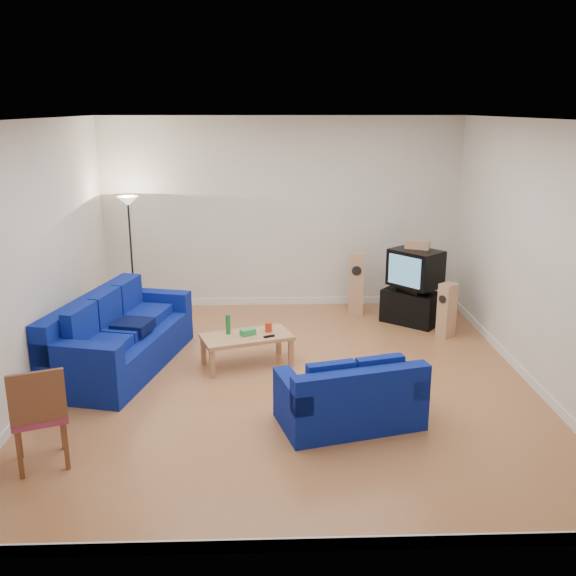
{
  "coord_description": "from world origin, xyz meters",
  "views": [
    {
      "loc": [
        -0.28,
        -7.48,
        3.33
      ],
      "look_at": [
        0.0,
        0.4,
        1.1
      ],
      "focal_mm": 40.0,
      "sensor_mm": 36.0,
      "label": 1
    }
  ],
  "objects_px": {
    "coffee_table": "(247,339)",
    "tv_stand": "(411,307)",
    "sofa_three_seat": "(117,341)",
    "sofa_loveseat": "(351,401)",
    "television": "(415,268)"
  },
  "relations": [
    {
      "from": "coffee_table",
      "to": "tv_stand",
      "type": "height_order",
      "value": "tv_stand"
    },
    {
      "from": "coffee_table",
      "to": "tv_stand",
      "type": "bearing_deg",
      "value": 32.85
    },
    {
      "from": "sofa_three_seat",
      "to": "sofa_loveseat",
      "type": "bearing_deg",
      "value": 72.57
    },
    {
      "from": "sofa_three_seat",
      "to": "coffee_table",
      "type": "height_order",
      "value": "sofa_three_seat"
    },
    {
      "from": "sofa_three_seat",
      "to": "sofa_loveseat",
      "type": "relative_size",
      "value": 1.6
    },
    {
      "from": "sofa_three_seat",
      "to": "tv_stand",
      "type": "relative_size",
      "value": 3.05
    },
    {
      "from": "sofa_three_seat",
      "to": "coffee_table",
      "type": "relative_size",
      "value": 2.05
    },
    {
      "from": "tv_stand",
      "to": "sofa_three_seat",
      "type": "bearing_deg",
      "value": -119.49
    },
    {
      "from": "sofa_loveseat",
      "to": "tv_stand",
      "type": "height_order",
      "value": "sofa_loveseat"
    },
    {
      "from": "sofa_loveseat",
      "to": "sofa_three_seat",
      "type": "bearing_deg",
      "value": 134.21
    },
    {
      "from": "tv_stand",
      "to": "television",
      "type": "bearing_deg",
      "value": -23.0
    },
    {
      "from": "sofa_loveseat",
      "to": "tv_stand",
      "type": "xyz_separation_m",
      "value": [
        1.4,
        3.37,
        -0.02
      ]
    },
    {
      "from": "sofa_loveseat",
      "to": "coffee_table",
      "type": "xyz_separation_m",
      "value": [
        -1.17,
        1.71,
        0.09
      ]
    },
    {
      "from": "sofa_three_seat",
      "to": "coffee_table",
      "type": "xyz_separation_m",
      "value": [
        1.71,
        -0.01,
        0.02
      ]
    },
    {
      "from": "sofa_three_seat",
      "to": "television",
      "type": "xyz_separation_m",
      "value": [
        4.29,
        1.59,
        0.56
      ]
    }
  ]
}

